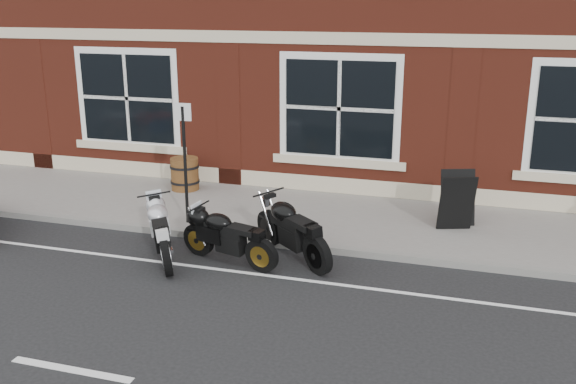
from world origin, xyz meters
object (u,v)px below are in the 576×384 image
object	(u,v)px
a_board_sign	(457,200)
parking_sign	(185,155)
moto_sport_silver	(164,229)
moto_naked_black	(293,227)
moto_sport_black	(228,235)
barrel_planter	(185,174)

from	to	relation	value
a_board_sign	parking_sign	bearing A→B (deg)	174.17
moto_sport_silver	moto_naked_black	xyz separation A→B (m)	(2.05, 0.63, 0.03)
moto_sport_black	parking_sign	world-z (taller)	parking_sign
moto_sport_black	parking_sign	xyz separation A→B (m)	(-1.36, 1.30, 0.94)
moto_sport_silver	parking_sign	world-z (taller)	parking_sign
moto_naked_black	moto_sport_black	bearing A→B (deg)	158.45
moto_sport_silver	parking_sign	distance (m)	1.72
moto_naked_black	a_board_sign	world-z (taller)	a_board_sign
moto_sport_silver	barrel_planter	world-z (taller)	moto_sport_silver
a_board_sign	parking_sign	distance (m)	5.06
moto_sport_black	a_board_sign	xyz separation A→B (m)	(3.51, 2.46, 0.16)
moto_naked_black	parking_sign	xyz separation A→B (m)	(-2.31, 0.81, 0.88)
moto_sport_silver	barrel_planter	xyz separation A→B (m)	(-1.26, 3.42, -0.04)
moto_sport_silver	a_board_sign	bearing A→B (deg)	-2.65
moto_sport_silver	moto_naked_black	size ratio (longest dim) A/B	1.04
moto_naked_black	parking_sign	world-z (taller)	parking_sign
barrel_planter	parking_sign	bearing A→B (deg)	-63.25
moto_sport_silver	a_board_sign	world-z (taller)	a_board_sign
moto_sport_silver	moto_naked_black	world-z (taller)	moto_naked_black
a_board_sign	parking_sign	xyz separation A→B (m)	(-4.86, -1.16, 0.78)
barrel_planter	a_board_sign	bearing A→B (deg)	-8.05
moto_sport_black	barrel_planter	bearing A→B (deg)	51.54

